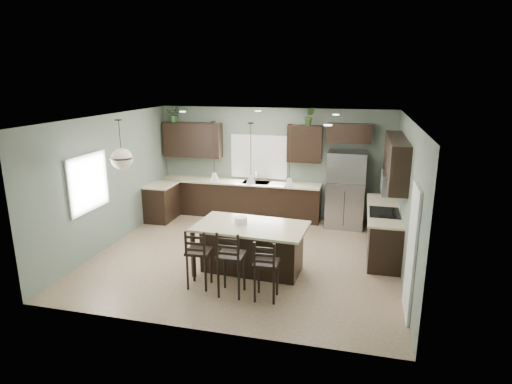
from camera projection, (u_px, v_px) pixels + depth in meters
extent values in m
plane|color=#9E8466|center=(247.00, 255.00, 8.78)|extent=(6.00, 6.00, 0.00)
cube|color=white|center=(411.00, 252.00, 6.37)|extent=(0.04, 0.82, 2.04)
cube|color=white|center=(259.00, 157.00, 11.03)|extent=(1.35, 0.02, 1.00)
cube|color=white|center=(88.00, 183.00, 8.32)|extent=(0.02, 1.10, 1.00)
cube|color=black|center=(162.00, 202.00, 10.88)|extent=(0.60, 0.90, 0.90)
cube|color=beige|center=(161.00, 185.00, 10.76)|extent=(0.66, 0.96, 0.04)
cube|color=black|center=(240.00, 199.00, 11.16)|extent=(4.20, 0.60, 0.90)
cube|color=beige|center=(239.00, 182.00, 11.02)|extent=(4.20, 0.66, 0.04)
cube|color=gray|center=(256.00, 183.00, 10.91)|extent=(0.70, 0.45, 0.01)
cylinder|color=silver|center=(256.00, 177.00, 10.84)|extent=(0.02, 0.02, 0.28)
cube|color=black|center=(193.00, 140.00, 11.19)|extent=(1.55, 0.34, 0.90)
cube|color=black|center=(305.00, 144.00, 10.50)|extent=(0.85, 0.34, 0.90)
cube|color=black|center=(349.00, 133.00, 10.18)|extent=(1.05, 0.34, 0.45)
cube|color=black|center=(383.00, 231.00, 8.86)|extent=(0.60, 2.35, 0.90)
cube|color=beige|center=(384.00, 210.00, 8.74)|extent=(0.66, 2.35, 0.04)
cube|color=black|center=(384.00, 212.00, 8.48)|extent=(0.58, 0.75, 0.02)
cube|color=gray|center=(368.00, 235.00, 8.67)|extent=(0.01, 0.72, 0.60)
cube|color=black|center=(396.00, 160.00, 8.44)|extent=(0.34, 2.35, 0.90)
cube|color=gray|center=(392.00, 183.00, 8.30)|extent=(0.40, 0.75, 0.40)
cube|color=#9A9BA2|center=(346.00, 190.00, 10.27)|extent=(0.90, 0.74, 1.85)
cube|color=black|center=(251.00, 249.00, 7.93)|extent=(2.09, 1.28, 0.92)
cylinder|color=white|center=(241.00, 221.00, 7.85)|extent=(0.24, 0.24, 0.14)
cube|color=black|center=(199.00, 258.00, 7.35)|extent=(0.42, 0.42, 1.08)
cube|color=black|center=(231.00, 262.00, 7.07)|extent=(0.43, 0.43, 1.16)
cube|color=black|center=(266.00, 269.00, 6.93)|extent=(0.40, 0.40, 1.06)
imported|color=#284F22|center=(174.00, 114.00, 11.10)|extent=(0.41, 0.37, 0.41)
imported|color=#355324|center=(309.00, 117.00, 10.28)|extent=(0.25, 0.21, 0.44)
plane|color=slate|center=(274.00, 163.00, 10.99)|extent=(6.00, 0.00, 6.00)
plane|color=slate|center=(194.00, 239.00, 5.84)|extent=(6.00, 0.00, 6.00)
plane|color=slate|center=(111.00, 181.00, 9.11)|extent=(0.00, 5.50, 5.50)
plane|color=slate|center=(406.00, 200.00, 7.72)|extent=(0.00, 5.50, 5.50)
plane|color=white|center=(246.00, 118.00, 8.05)|extent=(6.00, 6.00, 0.00)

